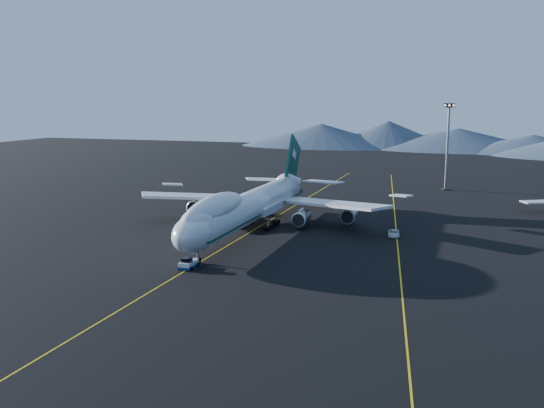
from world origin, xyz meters
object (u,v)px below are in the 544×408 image
(pushback_tug, at_px, (189,264))
(floodlight_mast, at_px, (447,146))
(service_van, at_px, (394,233))
(boeing_747, at_px, (250,206))

(pushback_tug, bearing_deg, floodlight_mast, 68.93)
(pushback_tug, bearing_deg, service_van, 47.45)
(boeing_747, relative_size, service_van, 14.55)
(boeing_747, bearing_deg, floodlight_mast, 64.10)
(boeing_747, distance_m, pushback_tug, 29.99)
(pushback_tug, xyz_separation_m, floodlight_mast, (37.47, 106.11, 13.07))
(pushback_tug, xyz_separation_m, service_van, (30.29, 34.93, 0.10))
(boeing_747, xyz_separation_m, service_van, (30.00, 5.39, -5.12))
(boeing_747, xyz_separation_m, pushback_tug, (-0.29, -29.53, -5.22))
(floodlight_mast, bearing_deg, boeing_747, -115.90)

